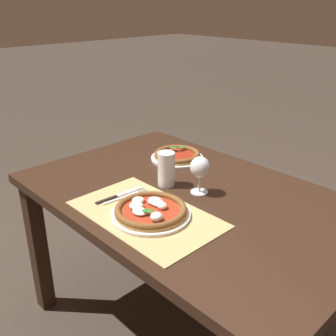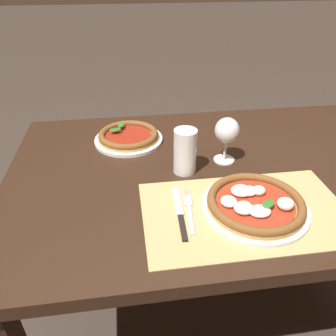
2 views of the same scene
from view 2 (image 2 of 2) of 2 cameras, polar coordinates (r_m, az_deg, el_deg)
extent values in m
plane|color=#382D26|center=(1.61, 6.80, -22.52)|extent=(24.00, 24.00, 0.00)
cube|color=black|center=(1.10, 9.18, -0.54)|extent=(1.39, 0.90, 0.04)
cube|color=black|center=(1.63, -18.18, -5.76)|extent=(0.07, 0.07, 0.70)
cube|color=black|center=(1.85, 23.88, -2.08)|extent=(0.07, 0.07, 0.70)
cube|color=tan|center=(0.91, 13.16, -7.40)|extent=(0.55, 0.33, 0.00)
cylinder|color=silver|center=(0.92, 14.85, -6.71)|extent=(0.29, 0.29, 0.01)
cylinder|color=tan|center=(0.91, 14.94, -6.18)|extent=(0.26, 0.26, 0.01)
torus|color=brown|center=(0.91, 15.03, -5.69)|extent=(0.26, 0.26, 0.02)
cylinder|color=maroon|center=(0.91, 15.00, -5.86)|extent=(0.21, 0.21, 0.00)
ellipsoid|color=silver|center=(0.93, 12.60, -3.88)|extent=(0.06, 0.05, 0.02)
ellipsoid|color=silver|center=(0.93, 13.77, -3.90)|extent=(0.05, 0.04, 0.02)
ellipsoid|color=silver|center=(0.88, 10.52, -5.74)|extent=(0.04, 0.05, 0.02)
ellipsoid|color=silver|center=(0.87, 15.68, -7.24)|extent=(0.06, 0.05, 0.02)
ellipsoid|color=silver|center=(0.94, 15.51, -3.80)|extent=(0.04, 0.03, 0.03)
ellipsoid|color=silver|center=(0.87, 13.05, -6.45)|extent=(0.04, 0.03, 0.02)
ellipsoid|color=silver|center=(0.91, 19.78, -5.89)|extent=(0.04, 0.04, 0.03)
ellipsoid|color=silver|center=(0.87, 13.07, -6.86)|extent=(0.05, 0.05, 0.03)
ellipsoid|color=#286B23|center=(0.88, 17.08, -6.00)|extent=(0.05, 0.05, 0.00)
ellipsoid|color=#286B23|center=(0.93, 13.39, -3.35)|extent=(0.05, 0.04, 0.00)
cylinder|color=silver|center=(1.24, -6.86, 4.94)|extent=(0.25, 0.25, 0.01)
cylinder|color=tan|center=(1.23, -6.89, 5.39)|extent=(0.22, 0.22, 0.01)
torus|color=brown|center=(1.23, -6.92, 5.79)|extent=(0.22, 0.22, 0.02)
cylinder|color=maroon|center=(1.23, -6.91, 5.66)|extent=(0.17, 0.17, 0.00)
ellipsoid|color=#286B23|center=(1.24, -9.20, 6.66)|extent=(0.05, 0.03, 0.00)
ellipsoid|color=#286B23|center=(1.27, -8.19, 7.46)|extent=(0.03, 0.05, 0.00)
cylinder|color=silver|center=(1.12, 9.71, 1.42)|extent=(0.07, 0.07, 0.00)
cylinder|color=silver|center=(1.11, 9.87, 2.97)|extent=(0.01, 0.01, 0.06)
ellipsoid|color=silver|center=(1.07, 10.24, 6.45)|extent=(0.08, 0.08, 0.08)
ellipsoid|color=#C17019|center=(1.08, 10.19, 5.97)|extent=(0.07, 0.07, 0.05)
cylinder|color=silver|center=(1.02, 2.99, 2.90)|extent=(0.07, 0.07, 0.15)
cylinder|color=black|center=(1.03, 2.96, 2.20)|extent=(0.07, 0.07, 0.12)
cylinder|color=silver|center=(0.99, 3.07, 5.49)|extent=(0.07, 0.07, 0.02)
cube|color=#B7B7BC|center=(0.86, 3.93, -8.95)|extent=(0.02, 0.12, 0.00)
cube|color=#B7B7BC|center=(0.92, 3.48, -5.66)|extent=(0.03, 0.05, 0.00)
cylinder|color=#B7B7BC|center=(0.96, 3.81, -4.08)|extent=(0.01, 0.04, 0.00)
cylinder|color=#B7B7BC|center=(0.96, 3.45, -4.08)|extent=(0.01, 0.04, 0.00)
cylinder|color=#B7B7BC|center=(0.96, 3.09, -4.09)|extent=(0.01, 0.04, 0.00)
cylinder|color=#B7B7BC|center=(0.96, 2.73, -4.10)|extent=(0.01, 0.04, 0.00)
cube|color=black|center=(0.84, 2.56, -10.37)|extent=(0.02, 0.10, 0.01)
cube|color=#B7B7BC|center=(0.92, 1.70, -5.82)|extent=(0.03, 0.12, 0.00)
camera|label=1|loc=(1.27, 92.54, 6.16)|focal=42.00mm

